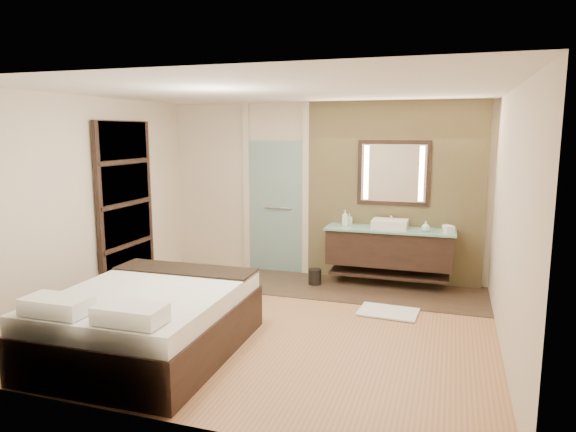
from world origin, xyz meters
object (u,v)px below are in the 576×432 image
(waste_bin, at_px, (315,277))
(mirror_unit, at_px, (394,173))
(vanity, at_px, (389,248))
(bed, at_px, (149,320))

(waste_bin, bearing_deg, mirror_unit, 26.39)
(mirror_unit, distance_m, waste_bin, 1.92)
(mirror_unit, bearing_deg, vanity, -90.00)
(vanity, height_order, waste_bin, vanity)
(vanity, xyz_separation_m, bed, (-2.07, -3.08, -0.24))
(waste_bin, bearing_deg, bed, -110.10)
(vanity, bearing_deg, bed, -123.92)
(vanity, relative_size, waste_bin, 7.77)
(bed, relative_size, waste_bin, 9.06)
(mirror_unit, height_order, waste_bin, mirror_unit)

